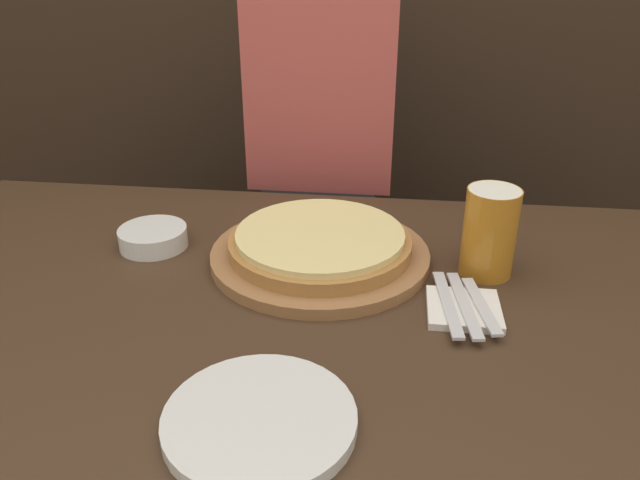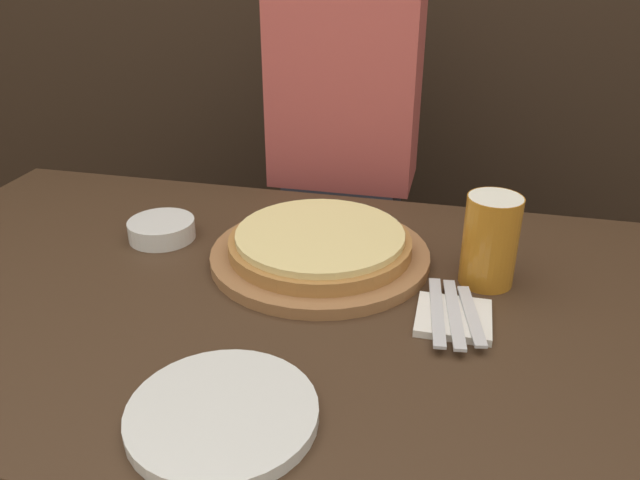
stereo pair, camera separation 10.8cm
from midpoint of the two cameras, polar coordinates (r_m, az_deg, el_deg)
dining_table at (r=1.24m, az=-0.40°, el=-20.42°), size 1.50×0.85×0.77m
pizza_on_board at (r=1.09m, az=2.84°, el=-0.79°), size 0.38×0.38×0.06m
beer_glass at (r=1.04m, az=18.23°, el=0.19°), size 0.09×0.09×0.15m
dinner_plate at (r=0.77m, az=-4.80°, el=-15.71°), size 0.23×0.23×0.02m
side_bowl at (r=1.19m, az=-11.79°, el=0.89°), size 0.12×0.12×0.04m
napkin_stack at (r=0.96m, az=15.30°, el=-6.97°), size 0.11×0.11×0.01m
fork at (r=0.96m, az=13.86°, el=-6.40°), size 0.04×0.19×0.00m
dinner_knife at (r=0.96m, az=15.36°, el=-6.54°), size 0.04×0.19×0.00m
spoon at (r=0.96m, az=16.85°, el=-6.68°), size 0.05×0.16×0.00m
diner_person at (r=1.56m, az=4.15°, el=3.01°), size 0.33×0.20×1.36m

